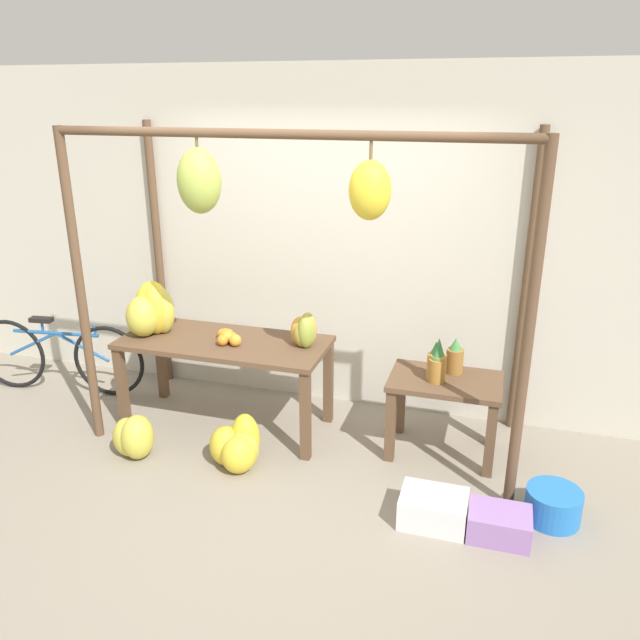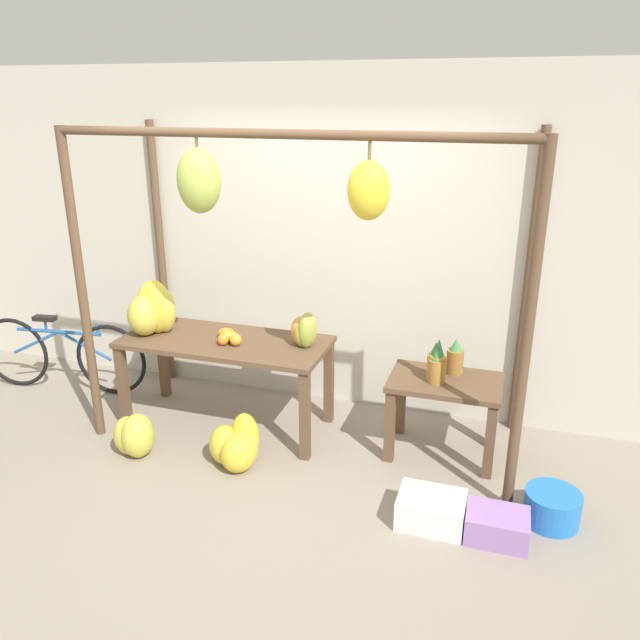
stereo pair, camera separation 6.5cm
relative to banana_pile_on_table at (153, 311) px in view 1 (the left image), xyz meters
name	(u,v)px [view 1 (the left image)]	position (x,y,z in m)	size (l,w,h in m)	color
ground_plane	(268,493)	(1.26, -0.78, -0.93)	(20.00, 20.00, 0.00)	gray
shop_wall_back	(330,243)	(1.26, 0.76, 0.47)	(8.00, 0.08, 2.80)	beige
stall_awning	(285,229)	(1.21, -0.20, 0.77)	(3.21, 1.27, 2.36)	brown
display_table_main	(225,353)	(0.60, 0.02, -0.29)	(1.63, 0.70, 0.75)	brown
display_table_side	(444,396)	(2.32, 0.10, -0.46)	(0.81, 0.54, 0.61)	brown
banana_pile_on_table	(153,311)	(0.00, 0.00, 0.00)	(0.39, 0.42, 0.42)	gold
orange_pile	(227,337)	(0.65, -0.01, -0.15)	(0.25, 0.22, 0.09)	orange
pineapple_cluster	(442,362)	(2.28, 0.10, -0.20)	(0.25, 0.32, 0.33)	#B27F38
banana_pile_ground_left	(134,437)	(0.14, -0.63, -0.77)	(0.33, 0.28, 0.34)	gold
banana_pile_ground_right	(238,447)	(0.93, -0.52, -0.78)	(0.49, 0.47, 0.39)	gold
fruit_crate_white	(433,509)	(2.37, -0.76, -0.84)	(0.42, 0.31, 0.20)	silver
blue_bucket	(553,505)	(3.09, -0.51, -0.83)	(0.35, 0.35, 0.21)	blue
parked_bicycle	(59,356)	(-1.10, 0.15, -0.59)	(1.61, 0.24, 0.71)	black
papaya_pile	(304,332)	(1.25, 0.08, -0.07)	(0.25, 0.24, 0.28)	#B2993D
fruit_crate_purple	(499,524)	(2.77, -0.78, -0.85)	(0.37, 0.28, 0.18)	#9970B7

